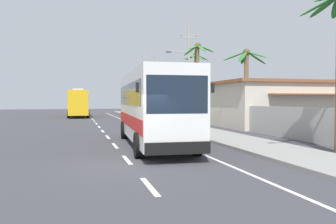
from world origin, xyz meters
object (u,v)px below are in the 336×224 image
object	(u,v)px
coach_bus_far_lane	(78,102)
utility_pole_far	(148,80)
utility_pole_mid	(188,71)
pedestrian_midwalk	(183,117)
roadside_building	(289,104)
motorcycle_beside_bus	(148,122)
palm_farthest	(246,75)
pedestrian_near_kerb	(187,117)
palm_nearest	(198,67)
palm_fourth	(196,75)
coach_bus_foreground	(153,105)
palm_third	(176,87)

from	to	relation	value
coach_bus_far_lane	utility_pole_far	xyz separation A→B (m)	(10.39, 1.91, 3.32)
coach_bus_far_lane	utility_pole_mid	bearing A→B (deg)	-60.80
coach_bus_far_lane	utility_pole_far	distance (m)	11.07
pedestrian_midwalk	roadside_building	world-z (taller)	roadside_building
motorcycle_beside_bus	palm_farthest	bearing A→B (deg)	-16.72
pedestrian_near_kerb	motorcycle_beside_bus	bearing A→B (deg)	-41.87
palm_nearest	palm_fourth	distance (m)	7.82
coach_bus_foreground	palm_farthest	world-z (taller)	palm_farthest
palm_third	palm_farthest	bearing A→B (deg)	-87.32
coach_bus_foreground	palm_nearest	world-z (taller)	palm_nearest
pedestrian_near_kerb	pedestrian_midwalk	xyz separation A→B (m)	(-0.69, -1.06, 0.04)
motorcycle_beside_bus	palm_third	size ratio (longest dim) A/B	0.35
palm_third	motorcycle_beside_bus	bearing A→B (deg)	-114.49
palm_nearest	roadside_building	distance (m)	8.85
coach_bus_foreground	coach_bus_far_lane	bearing A→B (deg)	96.46
pedestrian_near_kerb	utility_pole_far	bearing A→B (deg)	-126.62
coach_bus_foreground	utility_pole_mid	xyz separation A→B (m)	(6.50, 13.50, 3.02)
motorcycle_beside_bus	palm_fourth	world-z (taller)	palm_fourth
palm_nearest	palm_third	size ratio (longest dim) A/B	1.31
palm_nearest	palm_fourth	xyz separation A→B (m)	(2.51, 7.41, -0.10)
utility_pole_far	coach_bus_far_lane	bearing A→B (deg)	-169.57
utility_pole_mid	palm_nearest	xyz separation A→B (m)	(-0.05, -2.72, 0.13)
coach_bus_foreground	pedestrian_midwalk	bearing A→B (deg)	60.86
coach_bus_foreground	palm_third	size ratio (longest dim) A/B	1.96
motorcycle_beside_bus	utility_pole_far	distance (m)	25.77
coach_bus_far_lane	roadside_building	distance (m)	28.81
palm_farthest	pedestrian_near_kerb	bearing A→B (deg)	158.88
coach_bus_far_lane	motorcycle_beside_bus	size ratio (longest dim) A/B	5.59
palm_farthest	roadside_building	xyz separation A→B (m)	(5.69, 2.63, -2.27)
coach_bus_far_lane	palm_fourth	xyz separation A→B (m)	(12.52, -13.33, 3.09)
coach_bus_far_lane	palm_fourth	size ratio (longest dim) A/B	1.45
utility_pole_far	palm_third	xyz separation A→B (m)	(1.24, -10.58, -1.38)
coach_bus_far_lane	coach_bus_foreground	bearing A→B (deg)	-83.54
utility_pole_far	utility_pole_mid	bearing A→B (deg)	-90.93
roadside_building	motorcycle_beside_bus	bearing A→B (deg)	-177.96
pedestrian_midwalk	palm_third	xyz separation A→B (m)	(4.15, 15.82, 2.90)
motorcycle_beside_bus	palm_nearest	distance (m)	7.00
pedestrian_midwalk	utility_pole_mid	xyz separation A→B (m)	(2.58, 6.47, 4.02)
pedestrian_near_kerb	palm_fourth	distance (m)	11.73
roadside_building	palm_nearest	bearing A→B (deg)	168.23
utility_pole_mid	coach_bus_far_lane	bearing A→B (deg)	119.20
palm_fourth	coach_bus_far_lane	bearing A→B (deg)	133.21
palm_farthest	utility_pole_far	bearing A→B (deg)	94.25
palm_nearest	roadside_building	bearing A→B (deg)	-11.77
coach_bus_foreground	motorcycle_beside_bus	world-z (taller)	coach_bus_foreground
coach_bus_far_lane	utility_pole_mid	world-z (taller)	utility_pole_mid
coach_bus_far_lane	palm_farthest	xyz separation A→B (m)	(12.40, -25.05, 2.25)
palm_farthest	coach_bus_far_lane	bearing A→B (deg)	116.32
utility_pole_mid	palm_third	size ratio (longest dim) A/B	1.72
pedestrian_near_kerb	pedestrian_midwalk	distance (m)	1.27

